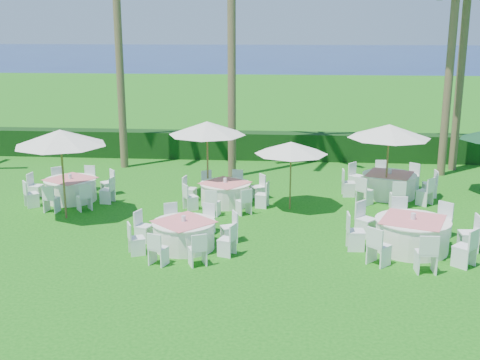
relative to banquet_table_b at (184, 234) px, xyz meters
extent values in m
plane|color=#10590F|center=(1.16, -0.55, -0.40)|extent=(120.00, 120.00, 0.00)
cube|color=black|center=(1.16, 11.45, 0.20)|extent=(34.00, 1.00, 1.20)
plane|color=#081455|center=(1.16, 101.45, -0.40)|extent=(260.00, 260.00, 0.00)
cylinder|color=white|center=(0.00, 0.00, -0.04)|extent=(1.65, 1.65, 0.72)
cylinder|color=white|center=(0.00, 0.00, 0.33)|extent=(1.72, 1.72, 0.03)
cube|color=#E67071|center=(0.00, 0.00, 0.35)|extent=(1.88, 1.88, 0.01)
cylinder|color=silver|center=(0.00, 0.00, 0.44)|extent=(0.11, 0.11, 0.15)
cube|color=white|center=(1.17, 0.55, 0.03)|extent=(0.53, 0.53, 0.86)
cube|color=white|center=(0.44, 1.21, 0.03)|extent=(0.51, 0.51, 0.86)
cube|color=white|center=(-0.55, 1.17, 0.03)|extent=(0.53, 0.53, 0.86)
cube|color=white|center=(-1.21, 0.44, 0.03)|extent=(0.51, 0.51, 0.86)
cube|color=white|center=(-1.17, -0.55, 0.03)|extent=(0.53, 0.53, 0.86)
cube|color=white|center=(-0.44, -1.21, 0.03)|extent=(0.51, 0.51, 0.86)
cube|color=white|center=(0.55, -1.17, 0.03)|extent=(0.53, 0.53, 0.86)
cube|color=white|center=(1.21, -0.44, 0.03)|extent=(0.51, 0.51, 0.86)
cylinder|color=white|center=(6.11, 0.35, 0.02)|extent=(1.91, 1.91, 0.83)
cylinder|color=white|center=(6.11, 0.35, 0.44)|extent=(1.99, 1.99, 0.03)
cube|color=#E67071|center=(6.11, 0.35, 0.47)|extent=(1.99, 1.99, 0.01)
cylinder|color=silver|center=(6.11, 0.35, 0.55)|extent=(0.13, 0.13, 0.18)
cube|color=white|center=(7.13, 1.45, 0.10)|extent=(0.66, 0.66, 1.00)
cube|color=white|center=(6.05, 1.85, 0.10)|extent=(0.48, 0.48, 1.00)
cube|color=white|center=(5.01, 1.37, 0.10)|extent=(0.66, 0.66, 1.00)
cube|color=white|center=(4.62, 0.29, 0.10)|extent=(0.48, 0.48, 1.00)
cube|color=white|center=(5.10, -0.75, 0.10)|extent=(0.66, 0.66, 1.00)
cube|color=white|center=(6.17, -1.14, 0.10)|extent=(0.48, 0.48, 1.00)
cube|color=white|center=(7.21, -0.66, 0.10)|extent=(0.66, 0.66, 1.00)
cube|color=white|center=(7.61, 0.41, 0.10)|extent=(0.48, 0.48, 1.00)
cylinder|color=white|center=(-4.67, 4.17, -0.03)|extent=(1.70, 1.70, 0.74)
cylinder|color=white|center=(-4.67, 4.17, 0.35)|extent=(1.78, 1.78, 0.03)
cube|color=#E67071|center=(-4.67, 4.17, 0.38)|extent=(1.87, 1.87, 0.01)
cylinder|color=silver|center=(-4.67, 4.17, 0.46)|extent=(0.12, 0.12, 0.16)
cube|color=white|center=(-3.63, 5.00, 0.05)|extent=(0.58, 0.58, 0.89)
cube|color=white|center=(-4.51, 5.50, 0.05)|extent=(0.46, 0.46, 0.89)
cube|color=white|center=(-5.50, 5.22, 0.05)|extent=(0.58, 0.58, 0.89)
cube|color=white|center=(-6.00, 4.33, 0.05)|extent=(0.46, 0.46, 0.89)
cube|color=white|center=(-5.72, 3.35, 0.05)|extent=(0.58, 0.58, 0.89)
cube|color=white|center=(-4.83, 2.85, 0.05)|extent=(0.46, 0.46, 0.89)
cube|color=white|center=(-3.85, 3.13, 0.05)|extent=(0.58, 0.58, 0.89)
cube|color=white|center=(-3.35, 4.01, 0.05)|extent=(0.46, 0.46, 0.89)
cylinder|color=white|center=(0.66, 4.20, -0.04)|extent=(1.64, 1.64, 0.71)
cylinder|color=white|center=(0.66, 4.20, 0.32)|extent=(1.71, 1.71, 0.03)
cube|color=#E67071|center=(0.66, 4.20, 0.35)|extent=(1.84, 1.84, 0.01)
cylinder|color=silver|center=(0.66, 4.20, 0.43)|extent=(0.11, 0.11, 0.15)
cube|color=white|center=(1.73, 4.91, 0.03)|extent=(0.55, 0.55, 0.85)
cube|color=white|center=(0.92, 5.46, 0.03)|extent=(0.47, 0.47, 0.85)
cube|color=white|center=(-0.04, 5.27, 0.03)|extent=(0.55, 0.55, 0.85)
cube|color=white|center=(-0.59, 4.46, 0.03)|extent=(0.47, 0.47, 0.85)
cube|color=white|center=(-0.40, 3.49, 0.03)|extent=(0.55, 0.55, 0.85)
cube|color=white|center=(0.41, 2.95, 0.03)|extent=(0.47, 0.47, 0.85)
cube|color=white|center=(1.37, 3.13, 0.03)|extent=(0.55, 0.55, 0.85)
cube|color=white|center=(1.92, 3.95, 0.03)|extent=(0.47, 0.47, 0.85)
cylinder|color=white|center=(6.31, 5.63, 0.00)|extent=(1.81, 1.81, 0.79)
cylinder|color=white|center=(6.31, 5.63, 0.40)|extent=(1.89, 1.89, 0.03)
cube|color=#E67071|center=(6.31, 5.63, 0.42)|extent=(1.88, 1.88, 0.01)
cylinder|color=silver|center=(6.31, 5.63, 0.51)|extent=(0.13, 0.13, 0.17)
cube|color=white|center=(7.27, 6.68, 0.08)|extent=(0.62, 0.62, 0.94)
cube|color=white|center=(6.26, 7.05, 0.08)|extent=(0.46, 0.46, 0.94)
cube|color=white|center=(5.27, 6.59, 0.08)|extent=(0.62, 0.62, 0.94)
cube|color=white|center=(4.90, 5.58, 0.08)|extent=(0.46, 0.46, 0.94)
cube|color=white|center=(5.35, 4.59, 0.08)|extent=(0.62, 0.62, 0.94)
cube|color=white|center=(6.37, 4.22, 0.08)|extent=(0.46, 0.46, 0.94)
cube|color=white|center=(7.35, 4.67, 0.08)|extent=(0.62, 0.62, 0.94)
cube|color=white|center=(7.73, 5.69, 0.08)|extent=(0.46, 0.46, 0.94)
cylinder|color=brown|center=(-4.15, 2.27, 0.95)|extent=(0.06, 0.06, 2.70)
cone|color=silver|center=(-4.15, 2.27, 2.17)|extent=(2.82, 2.82, 0.49)
sphere|color=brown|center=(-4.15, 2.27, 2.33)|extent=(0.11, 0.11, 0.11)
cylinder|color=brown|center=(2.84, 3.82, 0.68)|extent=(0.05, 0.05, 2.16)
cone|color=silver|center=(2.84, 3.82, 1.66)|extent=(2.37, 2.37, 0.39)
sphere|color=brown|center=(2.84, 3.82, 1.79)|extent=(0.09, 0.09, 0.09)
cylinder|color=brown|center=(-0.05, 5.14, 0.89)|extent=(0.06, 0.06, 2.56)
cone|color=silver|center=(-0.05, 5.14, 2.04)|extent=(2.69, 2.69, 0.46)
sphere|color=brown|center=(-0.05, 5.14, 2.20)|extent=(0.10, 0.10, 0.10)
cylinder|color=brown|center=(6.11, 5.06, 0.88)|extent=(0.06, 0.06, 2.56)
cone|color=silver|center=(6.11, 5.06, 2.03)|extent=(2.79, 2.79, 0.46)
sphere|color=brown|center=(6.11, 5.06, 2.19)|extent=(0.10, 0.10, 0.10)
cylinder|color=brown|center=(-4.22, 9.30, 4.63)|extent=(0.32, 0.32, 10.05)
cylinder|color=brown|center=(0.52, 8.02, 5.80)|extent=(0.32, 0.32, 12.40)
cylinder|color=brown|center=(9.61, 10.02, 3.55)|extent=(0.32, 0.32, 7.89)
cylinder|color=brown|center=(8.91, 9.02, 4.54)|extent=(0.32, 0.32, 9.88)
camera|label=1|loc=(2.81, -15.18, 5.47)|focal=45.00mm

